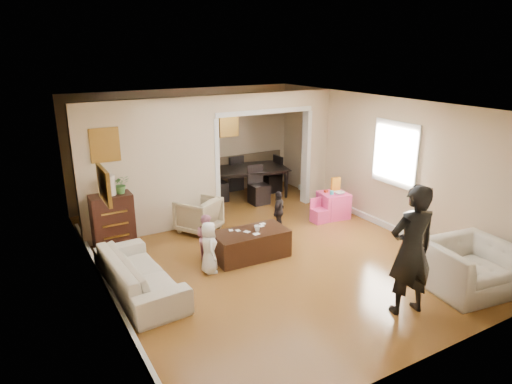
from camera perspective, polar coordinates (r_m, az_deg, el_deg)
floor at (r=8.17m, az=0.70°, el=-7.40°), size 7.00×7.00×0.00m
partition_left at (r=8.78m, az=-13.11°, el=2.96°), size 2.75×0.18×2.60m
partition_right at (r=10.51m, az=7.42°, el=5.68°), size 0.55×0.18×2.60m
partition_header at (r=9.56m, az=0.96°, el=11.46°), size 2.22×0.18×0.35m
window_pane at (r=9.03m, az=17.24°, el=4.65°), size 0.03×0.95×1.10m
framed_art_partition at (r=8.38m, az=-18.57°, el=5.65°), size 0.45×0.03×0.55m
framed_art_sofa_wall at (r=6.10m, az=-18.68°, el=0.84°), size 0.03×0.55×0.40m
framed_art_alcove at (r=11.09m, az=-3.44°, el=8.53°), size 0.45×0.03×0.55m
sofa at (r=6.98m, az=-14.56°, el=-9.94°), size 0.92×2.08×0.59m
armchair_back at (r=8.96m, az=-7.29°, el=-2.87°), size 1.01×1.02×0.68m
armchair_front at (r=7.47m, az=25.24°, el=-8.59°), size 1.29×1.17×0.75m
dresser at (r=8.55m, az=-17.66°, el=-3.51°), size 0.72×0.41×0.99m
table_lamp at (r=8.34m, az=-18.09°, el=0.83°), size 0.22×0.22×0.36m
potted_plant at (r=8.38m, az=-16.75°, el=0.94°), size 0.30×0.26×0.33m
coffee_table at (r=7.85m, az=-0.67°, el=-6.59°), size 1.30×0.69×0.48m
coffee_cup at (r=7.74m, az=0.15°, el=-4.62°), size 0.11×0.11×0.10m
play_table at (r=9.78m, az=9.74°, el=-1.62°), size 0.64×0.64×0.54m
cereal_box at (r=9.80m, az=10.04°, el=0.97°), size 0.21×0.10×0.30m
cyan_cup at (r=9.59m, az=9.56°, el=-0.07°), size 0.08×0.08×0.08m
toy_block at (r=9.71m, az=8.83°, el=0.10°), size 0.09×0.07×0.05m
play_bowl at (r=9.63m, az=10.51°, el=-0.12°), size 0.24×0.24×0.05m
dining_table at (r=10.99m, az=-1.33°, el=1.26°), size 2.20×1.54×0.70m
adult_person at (r=6.37m, az=19.04°, el=-6.98°), size 0.74×0.56×1.83m
child_kneel_a at (r=7.30m, az=-5.97°, el=-6.99°), size 0.36×0.47×0.86m
child_kneel_b at (r=7.74m, az=-6.31°, el=-5.69°), size 0.41×0.47×0.82m
child_toddler at (r=8.88m, az=2.88°, el=-2.43°), size 0.51×0.46×0.83m
craft_papers at (r=7.81m, az=-0.75°, el=-4.78°), size 0.72×0.46×0.00m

